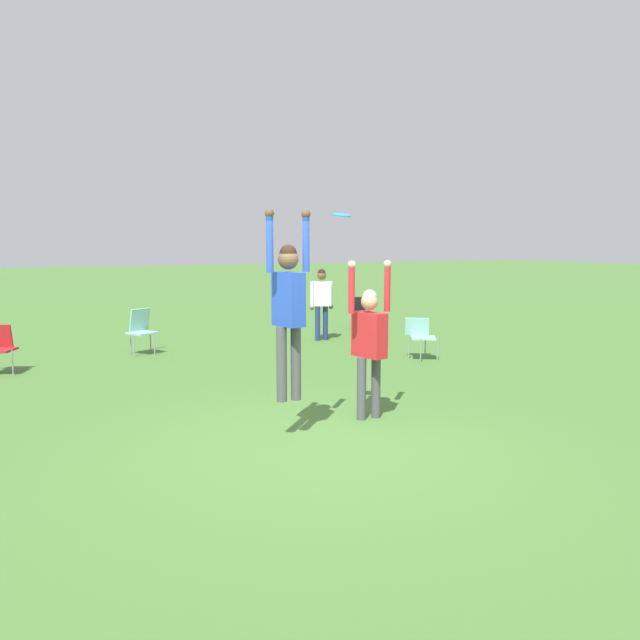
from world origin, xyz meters
TOP-DOWN VIEW (x-y plane):
  - ground_plane at (0.00, 0.00)m, footprint 120.00×120.00m
  - person_jumping at (-0.22, 0.39)m, footprint 0.55×0.43m
  - person_defending at (1.02, 0.65)m, footprint 0.63×0.51m
  - frisbee at (0.56, 0.57)m, footprint 0.23×0.23m
  - camping_chair_0 at (-0.68, 6.89)m, footprint 0.64×0.71m
  - camping_chair_2 at (4.10, 3.82)m, footprint 0.64×0.70m
  - camping_chair_3 at (5.39, 8.43)m, footprint 0.62×0.70m
  - person_spectator_near at (3.44, 6.83)m, footprint 0.60×0.37m

SIDE VIEW (x-z plane):
  - ground_plane at x=0.00m, z-range 0.00..0.00m
  - camping_chair_2 at x=4.10m, z-range 0.09..0.89m
  - camping_chair_3 at x=5.39m, z-range 0.09..0.91m
  - camping_chair_0 at x=-0.68m, z-range 0.08..1.00m
  - person_spectator_near at x=3.44m, z-range 0.17..1.84m
  - person_defending at x=1.02m, z-range 0.06..2.10m
  - person_jumping at x=-0.22m, z-range 0.51..2.70m
  - frisbee at x=0.56m, z-range 2.56..2.62m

